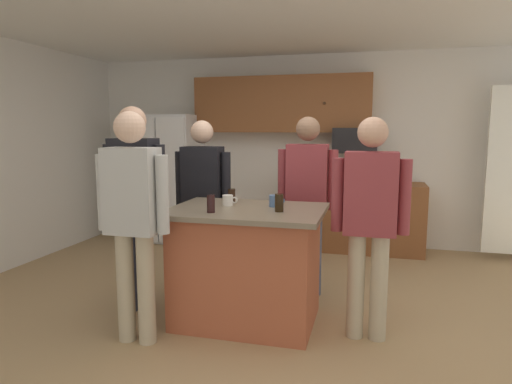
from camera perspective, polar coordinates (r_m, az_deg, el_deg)
The scene contains 17 objects.
floor at distance 3.90m, azimuth 1.11°, elevation -16.09°, with size 7.04×7.04×0.00m, color tan.
back_wall at distance 6.32m, azimuth 7.16°, elevation 5.32°, with size 6.40×0.10×2.60m, color white.
cabinet_run_upper at distance 6.19m, azimuth 3.27°, elevation 11.09°, with size 2.40×0.38×0.75m.
cabinet_run_lower at distance 6.06m, azimuth 12.26°, elevation -3.03°, with size 1.80×0.63×0.90m.
refrigerator at distance 6.53m, azimuth -11.09°, elevation 1.75°, with size 0.86×0.76×1.79m.
microwave_over_range at distance 5.97m, azimuth 12.55°, elevation 6.47°, with size 0.56×0.40×0.32m, color black.
kitchen_island at distance 3.74m, azimuth -1.18°, elevation -9.25°, with size 1.25×0.93×0.96m.
person_guest_right at distance 3.42m, azimuth 14.35°, elevation -2.71°, with size 0.57×0.22×1.68m.
person_guest_by_door at distance 4.41m, azimuth -6.79°, elevation -0.19°, with size 0.57×0.22×1.68m.
person_guest_left at distance 4.26m, azimuth 6.54°, elevation -0.16°, with size 0.57×0.23×1.71m.
person_host_foreground at distance 3.94m, azimuth -15.20°, elevation -0.35°, with size 0.57×0.24×1.78m.
person_elder_center at distance 3.38m, azimuth -15.45°, elevation -2.44°, with size 0.57×0.23×1.72m.
mug_blue_stoneware at distance 3.75m, azimuth -3.59°, elevation -1.07°, with size 0.13×0.09×0.09m.
mug_ceramic_white at distance 3.70m, azimuth 2.42°, elevation -1.14°, with size 0.13×0.09×0.10m.
glass_dark_ale at distance 3.45m, azimuth -5.78°, elevation -1.50°, with size 0.06×0.06×0.14m.
glass_pilsner at distance 3.47m, azimuth 2.98°, elevation -1.39°, with size 0.07×0.07×0.14m.
tumbler_amber at distance 3.91m, azimuth -3.14°, elevation -0.47°, with size 0.06×0.06×0.12m.
Camera 1 is at (0.83, -3.46, 1.60)m, focal length 31.30 mm.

